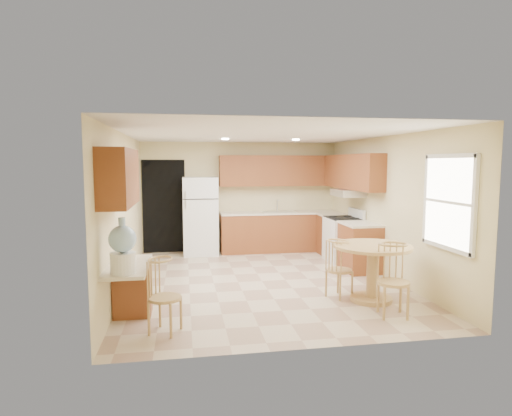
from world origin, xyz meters
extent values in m
plane|color=#C2AC8D|center=(0.00, 0.00, 0.00)|extent=(5.50, 5.50, 0.00)
cube|color=white|center=(0.00, 0.00, 2.50)|extent=(4.50, 5.50, 0.02)
cube|color=beige|center=(0.00, 2.75, 1.25)|extent=(4.50, 0.02, 2.50)
cube|color=beige|center=(0.00, -2.75, 1.25)|extent=(4.50, 0.02, 2.50)
cube|color=beige|center=(-2.25, 0.00, 1.25)|extent=(0.02, 5.50, 2.50)
cube|color=beige|center=(2.25, 0.00, 1.25)|extent=(0.02, 5.50, 2.50)
cube|color=black|center=(-1.75, 2.73, 1.05)|extent=(0.90, 0.02, 2.10)
cube|color=brown|center=(0.88, 2.45, 0.43)|extent=(2.75, 0.60, 0.87)
cube|color=beige|center=(0.88, 2.45, 0.89)|extent=(2.75, 0.63, 0.04)
cube|color=brown|center=(1.95, 1.85, 0.43)|extent=(0.60, 0.59, 0.87)
cube|color=beige|center=(1.95, 1.85, 0.89)|extent=(0.63, 0.59, 0.04)
cube|color=brown|center=(1.95, 0.40, 0.43)|extent=(0.60, 0.80, 0.87)
cube|color=beige|center=(1.95, 0.40, 0.89)|extent=(0.63, 0.80, 0.04)
cube|color=brown|center=(0.88, 2.58, 1.85)|extent=(2.75, 0.33, 0.70)
cube|color=brown|center=(2.08, 1.21, 1.85)|extent=(0.33, 2.42, 0.70)
cube|color=brown|center=(-2.08, -1.60, 1.85)|extent=(0.33, 1.40, 0.70)
cube|color=silver|center=(0.85, 2.45, 0.91)|extent=(0.78, 0.44, 0.01)
cube|color=silver|center=(2.00, 1.18, 1.42)|extent=(0.50, 0.76, 0.14)
cube|color=brown|center=(-2.00, -1.32, 0.36)|extent=(0.48, 0.42, 0.72)
cube|color=beige|center=(-2.00, -1.70, 0.75)|extent=(0.50, 1.20, 0.04)
cube|color=white|center=(2.23, -1.85, 1.50)|extent=(0.05, 1.00, 1.20)
cube|color=white|center=(2.22, -1.85, 2.12)|extent=(0.05, 1.10, 0.06)
cube|color=white|center=(2.22, -1.85, 0.88)|extent=(0.05, 1.10, 0.06)
cube|color=white|center=(2.22, -2.38, 1.50)|extent=(0.05, 0.06, 1.28)
cube|color=white|center=(2.22, -1.32, 1.50)|extent=(0.05, 0.06, 1.28)
cylinder|color=white|center=(-0.50, 1.20, 2.48)|extent=(0.14, 0.14, 0.02)
cylinder|color=white|center=(0.90, 1.20, 2.48)|extent=(0.14, 0.14, 0.02)
cube|color=white|center=(-0.95, 2.40, 0.86)|extent=(0.76, 0.71, 1.72)
cube|color=black|center=(-0.95, 2.04, 1.26)|extent=(0.74, 0.01, 0.02)
cube|color=silver|center=(-1.27, 2.03, 1.16)|extent=(0.03, 0.03, 0.18)
cube|color=silver|center=(-1.27, 2.03, 1.36)|extent=(0.03, 0.03, 0.14)
cube|color=white|center=(1.92, 1.18, 0.45)|extent=(0.65, 0.76, 0.90)
cube|color=black|center=(1.92, 1.18, 0.91)|extent=(0.64, 0.75, 0.02)
cube|color=white|center=(2.20, 1.18, 1.00)|extent=(0.06, 0.76, 0.18)
cylinder|color=tan|center=(1.40, -1.31, 0.03)|extent=(0.61, 0.61, 0.07)
cylinder|color=tan|center=(1.40, -1.31, 0.41)|extent=(0.15, 0.15, 0.75)
cylinder|color=tan|center=(1.40, -1.31, 0.81)|extent=(1.13, 1.13, 0.04)
cylinder|color=tan|center=(0.99, -1.06, 0.41)|extent=(0.38, 0.38, 0.04)
cylinder|color=tan|center=(0.86, -0.92, 0.21)|extent=(0.03, 0.03, 0.41)
cylinder|color=tan|center=(1.13, -0.92, 0.21)|extent=(0.03, 0.03, 0.41)
cylinder|color=tan|center=(0.86, -1.20, 0.21)|extent=(0.03, 0.03, 0.41)
cylinder|color=tan|center=(1.13, -1.20, 0.21)|extent=(0.03, 0.03, 0.41)
cylinder|color=tan|center=(1.40, -1.96, 0.46)|extent=(0.42, 0.42, 0.04)
cylinder|color=tan|center=(1.25, -1.81, 0.23)|extent=(0.04, 0.04, 0.46)
cylinder|color=tan|center=(1.55, -1.81, 0.23)|extent=(0.04, 0.04, 0.46)
cylinder|color=tan|center=(1.25, -2.11, 0.23)|extent=(0.04, 0.04, 0.46)
cylinder|color=tan|center=(1.55, -2.11, 0.23)|extent=(0.04, 0.04, 0.46)
cylinder|color=tan|center=(-1.55, -2.01, 0.42)|extent=(0.39, 0.39, 0.04)
cylinder|color=tan|center=(-1.69, -1.87, 0.21)|extent=(0.03, 0.03, 0.42)
cylinder|color=tan|center=(-1.41, -1.87, 0.21)|extent=(0.03, 0.03, 0.42)
cylinder|color=tan|center=(-1.69, -2.15, 0.21)|extent=(0.03, 0.03, 0.42)
cylinder|color=tan|center=(-1.41, -2.15, 0.21)|extent=(0.03, 0.03, 0.42)
cylinder|color=white|center=(-2.00, -2.12, 0.89)|extent=(0.29, 0.29, 0.24)
sphere|color=#97C0E9|center=(-2.00, -2.12, 1.17)|extent=(0.31, 0.31, 0.31)
cylinder|color=#97C0E9|center=(-2.00, -2.12, 1.37)|extent=(0.08, 0.08, 0.09)
camera|label=1|loc=(-1.31, -7.08, 2.02)|focal=30.00mm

